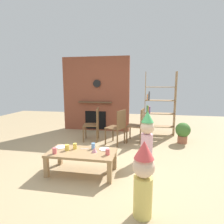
{
  "coord_description": "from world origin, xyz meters",
  "views": [
    {
      "loc": [
        0.79,
        -3.21,
        1.57
      ],
      "look_at": [
        0.15,
        0.4,
        0.98
      ],
      "focal_mm": 29.04,
      "sensor_mm": 36.0,
      "label": 1
    }
  ],
  "objects_px": {
    "paper_cup_center": "(55,151)",
    "paper_cup_far_right": "(108,152)",
    "paper_cup_near_right": "(75,146)",
    "potted_plant_tall": "(183,131)",
    "dining_chair_left": "(94,122)",
    "dining_chair_right": "(139,123)",
    "paper_cup_far_left": "(67,148)",
    "birthday_cake_slice": "(94,150)",
    "paper_plate_rear": "(104,149)",
    "child_in_pink": "(147,134)",
    "paper_plate_front": "(62,147)",
    "child_with_cone_hat": "(143,177)",
    "dining_chair_middle": "(118,125)",
    "paper_cup_near_left": "(93,146)",
    "bookshelf": "(157,106)",
    "coffee_table": "(82,155)"
  },
  "relations": [
    {
      "from": "paper_cup_center",
      "to": "paper_cup_far_right",
      "type": "relative_size",
      "value": 0.99
    },
    {
      "from": "paper_cup_near_right",
      "to": "potted_plant_tall",
      "type": "height_order",
      "value": "potted_plant_tall"
    },
    {
      "from": "dining_chair_left",
      "to": "potted_plant_tall",
      "type": "xyz_separation_m",
      "value": [
        2.35,
        0.2,
        -0.2
      ]
    },
    {
      "from": "paper_cup_near_right",
      "to": "dining_chair_right",
      "type": "xyz_separation_m",
      "value": [
        1.08,
        1.77,
        0.07
      ]
    },
    {
      "from": "paper_cup_near_right",
      "to": "paper_cup_far_right",
      "type": "height_order",
      "value": "paper_cup_far_right"
    },
    {
      "from": "potted_plant_tall",
      "to": "paper_cup_far_right",
      "type": "bearing_deg",
      "value": -127.62
    },
    {
      "from": "paper_cup_far_left",
      "to": "birthday_cake_slice",
      "type": "relative_size",
      "value": 1.03
    },
    {
      "from": "birthday_cake_slice",
      "to": "paper_plate_rear",
      "type": "bearing_deg",
      "value": 47.81
    },
    {
      "from": "paper_cup_near_right",
      "to": "child_in_pink",
      "type": "xyz_separation_m",
      "value": [
        1.28,
        0.68,
        0.09
      ]
    },
    {
      "from": "paper_plate_front",
      "to": "child_in_pink",
      "type": "relative_size",
      "value": 0.21
    },
    {
      "from": "paper_cup_far_left",
      "to": "dining_chair_left",
      "type": "bearing_deg",
      "value": 90.14
    },
    {
      "from": "child_with_cone_hat",
      "to": "dining_chair_middle",
      "type": "distance_m",
      "value": 2.53
    },
    {
      "from": "paper_cup_near_left",
      "to": "paper_cup_far_right",
      "type": "height_order",
      "value": "paper_cup_near_left"
    },
    {
      "from": "paper_cup_far_left",
      "to": "potted_plant_tall",
      "type": "relative_size",
      "value": 0.19
    },
    {
      "from": "birthday_cake_slice",
      "to": "paper_cup_far_left",
      "type": "bearing_deg",
      "value": -179.9
    },
    {
      "from": "paper_cup_near_left",
      "to": "dining_chair_middle",
      "type": "relative_size",
      "value": 0.12
    },
    {
      "from": "bookshelf",
      "to": "dining_chair_middle",
      "type": "distance_m",
      "value": 1.61
    },
    {
      "from": "paper_plate_rear",
      "to": "bookshelf",
      "type": "bearing_deg",
      "value": 67.39
    },
    {
      "from": "paper_plate_rear",
      "to": "child_with_cone_hat",
      "type": "xyz_separation_m",
      "value": [
        0.69,
        -1.04,
        0.09
      ]
    },
    {
      "from": "bookshelf",
      "to": "dining_chair_left",
      "type": "relative_size",
      "value": 2.11
    },
    {
      "from": "child_in_pink",
      "to": "dining_chair_left",
      "type": "bearing_deg",
      "value": -71.13
    },
    {
      "from": "bookshelf",
      "to": "paper_cup_far_left",
      "type": "distance_m",
      "value": 3.27
    },
    {
      "from": "paper_cup_far_right",
      "to": "dining_chair_middle",
      "type": "distance_m",
      "value": 1.63
    },
    {
      "from": "coffee_table",
      "to": "paper_cup_near_left",
      "type": "relative_size",
      "value": 10.89
    },
    {
      "from": "dining_chair_right",
      "to": "potted_plant_tall",
      "type": "xyz_separation_m",
      "value": [
        1.15,
        0.14,
        -0.2
      ]
    },
    {
      "from": "paper_cup_far_right",
      "to": "dining_chair_right",
      "type": "relative_size",
      "value": 0.11
    },
    {
      "from": "paper_cup_far_left",
      "to": "dining_chair_left",
      "type": "xyz_separation_m",
      "value": [
        -0.0,
        1.8,
        0.07
      ]
    },
    {
      "from": "child_in_pink",
      "to": "dining_chair_left",
      "type": "relative_size",
      "value": 1.12
    },
    {
      "from": "dining_chair_left",
      "to": "child_with_cone_hat",
      "type": "bearing_deg",
      "value": 107.53
    },
    {
      "from": "child_in_pink",
      "to": "paper_cup_far_left",
      "type": "bearing_deg",
      "value": -5.79
    },
    {
      "from": "paper_cup_near_left",
      "to": "dining_chair_middle",
      "type": "bearing_deg",
      "value": 79.92
    },
    {
      "from": "child_in_pink",
      "to": "dining_chair_middle",
      "type": "xyz_separation_m",
      "value": [
        -0.71,
        0.79,
        -0.02
      ]
    },
    {
      "from": "paper_cup_far_right",
      "to": "dining_chair_middle",
      "type": "bearing_deg",
      "value": 91.99
    },
    {
      "from": "paper_plate_front",
      "to": "dining_chair_left",
      "type": "bearing_deg",
      "value": 84.42
    },
    {
      "from": "paper_cup_near_right",
      "to": "paper_cup_far_left",
      "type": "xyz_separation_m",
      "value": [
        -0.11,
        -0.09,
        0.0
      ]
    },
    {
      "from": "child_with_cone_hat",
      "to": "dining_chair_middle",
      "type": "relative_size",
      "value": 1.03
    },
    {
      "from": "paper_cup_far_right",
      "to": "birthday_cake_slice",
      "type": "xyz_separation_m",
      "value": [
        -0.24,
        0.07,
        -0.01
      ]
    },
    {
      "from": "paper_cup_center",
      "to": "child_with_cone_hat",
      "type": "relative_size",
      "value": 0.11
    },
    {
      "from": "paper_cup_far_left",
      "to": "dining_chair_left",
      "type": "height_order",
      "value": "dining_chair_left"
    },
    {
      "from": "child_with_cone_hat",
      "to": "paper_cup_center",
      "type": "bearing_deg",
      "value": 14.11
    },
    {
      "from": "paper_cup_center",
      "to": "dining_chair_right",
      "type": "relative_size",
      "value": 0.11
    },
    {
      "from": "coffee_table",
      "to": "child_in_pink",
      "type": "xyz_separation_m",
      "value": [
        1.12,
        0.78,
        0.2
      ]
    },
    {
      "from": "paper_cup_far_left",
      "to": "birthday_cake_slice",
      "type": "xyz_separation_m",
      "value": [
        0.5,
        0.0,
        -0.01
      ]
    },
    {
      "from": "paper_cup_near_left",
      "to": "child_with_cone_hat",
      "type": "relative_size",
      "value": 0.12
    },
    {
      "from": "paper_plate_rear",
      "to": "potted_plant_tall",
      "type": "xyz_separation_m",
      "value": [
        1.7,
        1.84,
        -0.09
      ]
    },
    {
      "from": "paper_cup_far_right",
      "to": "dining_chair_right",
      "type": "height_order",
      "value": "dining_chair_right"
    },
    {
      "from": "child_with_cone_hat",
      "to": "child_in_pink",
      "type": "height_order",
      "value": "child_in_pink"
    },
    {
      "from": "paper_plate_front",
      "to": "potted_plant_tall",
      "type": "bearing_deg",
      "value": 36.73
    },
    {
      "from": "paper_plate_front",
      "to": "dining_chair_left",
      "type": "xyz_separation_m",
      "value": [
        0.16,
        1.67,
        0.11
      ]
    },
    {
      "from": "bookshelf",
      "to": "dining_chair_right",
      "type": "relative_size",
      "value": 2.11
    }
  ]
}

